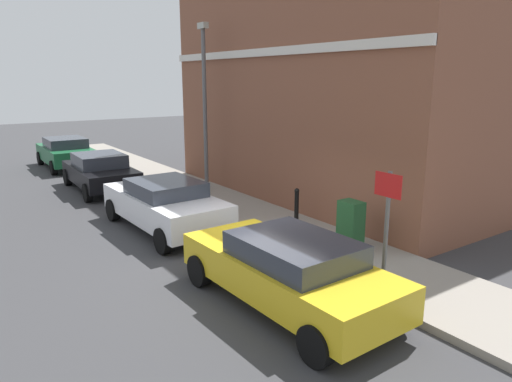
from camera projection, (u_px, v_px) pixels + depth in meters
ground at (252, 265)px, 10.50m from camera, size 80.00×80.00×0.00m
sidewalk at (202, 196)px, 16.38m from camera, size 2.43×30.00×0.15m
corner_building at (351, 75)px, 16.39m from camera, size 7.36×11.72×8.37m
car_yellow at (288, 269)px, 8.45m from camera, size 2.05×4.52×1.35m
car_white at (165, 203)px, 12.82m from camera, size 2.07×4.50×1.39m
car_black at (100, 171)px, 17.40m from camera, size 2.06×4.21×1.37m
car_green at (66, 152)px, 21.76m from camera, size 2.00×4.13×1.41m
utility_cabinet at (350, 227)px, 11.00m from camera, size 0.46×0.61×1.15m
bollard_near_cabinet at (297, 206)px, 12.73m from camera, size 0.14×0.14×1.04m
street_sign at (387, 214)px, 8.56m from camera, size 0.08×0.60×2.30m
lamppost at (205, 101)px, 16.20m from camera, size 0.20×0.44×5.72m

